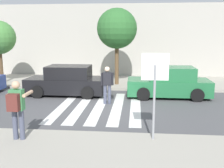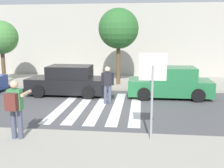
{
  "view_description": "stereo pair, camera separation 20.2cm",
  "coord_description": "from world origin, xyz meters",
  "views": [
    {
      "loc": [
        1.6,
        -10.96,
        3.15
      ],
      "look_at": [
        0.6,
        -0.2,
        1.1
      ],
      "focal_mm": 42.0,
      "sensor_mm": 36.0,
      "label": 1
    },
    {
      "loc": [
        1.8,
        -10.94,
        3.15
      ],
      "look_at": [
        0.6,
        -0.2,
        1.1
      ],
      "focal_mm": 42.0,
      "sensor_mm": 36.0,
      "label": 2
    }
  ],
  "objects": [
    {
      "name": "ground_plane",
      "position": [
        0.0,
        0.0,
        0.0
      ],
      "size": [
        120.0,
        120.0,
        0.0
      ],
      "primitive_type": "plane",
      "color": "#4C4C4F"
    },
    {
      "name": "sidewalk_far",
      "position": [
        0.0,
        6.0,
        0.07
      ],
      "size": [
        60.0,
        4.8,
        0.14
      ],
      "primitive_type": "cube",
      "color": "#9E998C",
      "rests_on": "ground"
    },
    {
      "name": "building_facade_far",
      "position": [
        0.0,
        10.4,
        2.67
      ],
      "size": [
        56.0,
        4.0,
        5.34
      ],
      "primitive_type": "cube",
      "color": "#ADA89E",
      "rests_on": "ground"
    },
    {
      "name": "crosswalk_stripe_0",
      "position": [
        -1.6,
        0.2,
        0.0
      ],
      "size": [
        0.44,
        5.2,
        0.01
      ],
      "primitive_type": "cube",
      "color": "silver",
      "rests_on": "ground"
    },
    {
      "name": "crosswalk_stripe_1",
      "position": [
        -0.8,
        0.2,
        0.0
      ],
      "size": [
        0.44,
        5.2,
        0.01
      ],
      "primitive_type": "cube",
      "color": "silver",
      "rests_on": "ground"
    },
    {
      "name": "crosswalk_stripe_2",
      "position": [
        0.0,
        0.2,
        0.0
      ],
      "size": [
        0.44,
        5.2,
        0.01
      ],
      "primitive_type": "cube",
      "color": "silver",
      "rests_on": "ground"
    },
    {
      "name": "crosswalk_stripe_3",
      "position": [
        0.8,
        0.2,
        0.0
      ],
      "size": [
        0.44,
        5.2,
        0.01
      ],
      "primitive_type": "cube",
      "color": "silver",
      "rests_on": "ground"
    },
    {
      "name": "crosswalk_stripe_4",
      "position": [
        1.6,
        0.2,
        0.0
      ],
      "size": [
        0.44,
        5.2,
        0.01
      ],
      "primitive_type": "cube",
      "color": "silver",
      "rests_on": "ground"
    },
    {
      "name": "stop_sign",
      "position": [
        2.13,
        -3.64,
        1.96
      ],
      "size": [
        0.76,
        0.08,
        2.5
      ],
      "color": "gray",
      "rests_on": "sidewalk_near"
    },
    {
      "name": "photographer_with_backpack",
      "position": [
        -1.77,
        -4.04,
        1.17
      ],
      "size": [
        0.59,
        0.85,
        1.72
      ],
      "color": "#474C60",
      "rests_on": "sidewalk_near"
    },
    {
      "name": "pedestrian_crossing",
      "position": [
        0.3,
        0.68,
        0.97
      ],
      "size": [
        0.57,
        0.29,
        1.72
      ],
      "color": "#474C60",
      "rests_on": "ground"
    },
    {
      "name": "parked_car_black",
      "position": [
        -2.0,
        2.3,
        0.73
      ],
      "size": [
        4.1,
        1.92,
        1.55
      ],
      "color": "black",
      "rests_on": "ground"
    },
    {
      "name": "parked_car_green",
      "position": [
        3.28,
        2.3,
        0.73
      ],
      "size": [
        4.1,
        1.92,
        1.55
      ],
      "color": "#236B3D",
      "rests_on": "ground"
    },
    {
      "name": "street_tree_west",
      "position": [
        -6.82,
        4.59,
        2.95
      ],
      "size": [
        2.05,
        2.05,
        3.86
      ],
      "color": "brown",
      "rests_on": "sidewalk_far"
    },
    {
      "name": "street_tree_center",
      "position": [
        0.42,
        4.86,
        3.47
      ],
      "size": [
        2.39,
        2.39,
        4.55
      ],
      "color": "brown",
      "rests_on": "sidewalk_far"
    }
  ]
}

